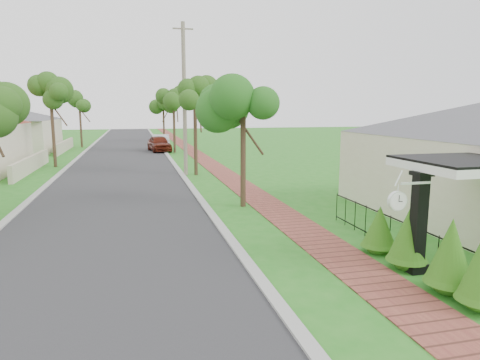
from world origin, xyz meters
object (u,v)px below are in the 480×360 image
object	(u,v)px
porch_post	(418,228)
near_tree	(243,115)
parked_car_red	(159,144)
parked_car_white	(161,143)
utility_pole	(184,99)
station_clock	(399,200)

from	to	relation	value
porch_post	near_tree	size ratio (longest dim) A/B	0.54
porch_post	near_tree	world-z (taller)	near_tree
parked_car_red	near_tree	bearing A→B (deg)	-93.27
parked_car_white	utility_pole	world-z (taller)	utility_pole
parked_car_white	utility_pole	size ratio (longest dim) A/B	0.51
utility_pole	near_tree	bearing A→B (deg)	-82.04
porch_post	parked_car_red	size ratio (longest dim) A/B	0.58
parked_car_red	near_tree	distance (m)	24.67
parked_car_red	station_clock	world-z (taller)	station_clock
near_tree	station_clock	bearing A→B (deg)	-79.83
parked_car_red	station_clock	bearing A→B (deg)	-91.85
parked_car_red	station_clock	size ratio (longest dim) A/B	4.09
porch_post	parked_car_white	world-z (taller)	porch_post
parked_car_white	near_tree	world-z (taller)	near_tree
porch_post	parked_car_white	xyz separation A→B (m)	(-4.15, 33.58, -0.37)
porch_post	parked_car_red	world-z (taller)	porch_post
parked_car_white	station_clock	world-z (taller)	station_clock
parked_car_white	station_clock	bearing A→B (deg)	-82.81
parked_car_red	utility_pole	size ratio (longest dim) A/B	0.49
porch_post	near_tree	bearing A→B (deg)	106.49
near_tree	station_clock	xyz separation A→B (m)	(1.51, -8.40, -1.79)
porch_post	station_clock	size ratio (longest dim) A/B	2.36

